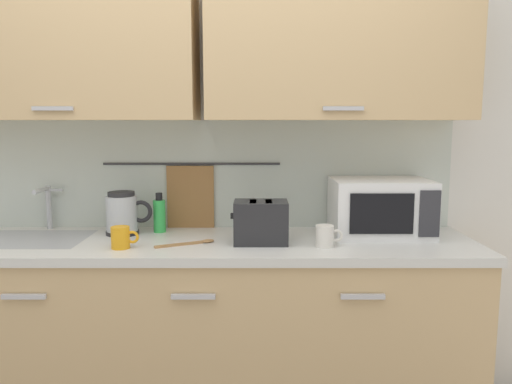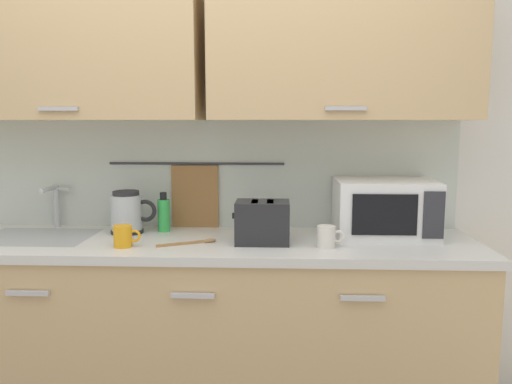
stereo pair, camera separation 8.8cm
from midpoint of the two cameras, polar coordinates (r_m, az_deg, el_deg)
name	(u,v)px [view 2 (the right image)]	position (r m, az deg, el deg)	size (l,w,h in m)	color
counter_unit	(203,330)	(2.47, -5.08, -15.48)	(2.53, 0.64, 0.90)	tan
back_wall_assembly	(209,105)	(2.50, -4.44, 9.85)	(3.70, 0.41, 2.50)	silver
sink_faucet	(55,200)	(2.73, -21.21, -0.88)	(0.09, 0.17, 0.22)	#B2B5BA
microwave	(384,208)	(2.45, 15.50, -1.80)	(0.46, 0.35, 0.27)	white
electric_kettle	(128,213)	(2.51, -13.54, -2.31)	(0.23, 0.16, 0.21)	black
dish_soap_bottle	(164,214)	(2.51, -9.54, -2.52)	(0.06, 0.06, 0.20)	green
mug_near_sink	(123,236)	(2.24, -13.85, -4.94)	(0.12, 0.08, 0.09)	orange
toaster	(262,222)	(2.24, 1.87, -3.45)	(0.26, 0.17, 0.19)	#232326
mug_by_kettle	(327,237)	(2.19, 9.25, -5.08)	(0.12, 0.08, 0.09)	silver
wooden_spoon	(194,242)	(2.26, -5.98, -5.74)	(0.26, 0.15, 0.01)	#9E7042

